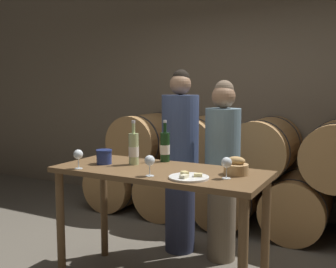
% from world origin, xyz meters
% --- Properties ---
extents(stone_wall_back, '(10.00, 0.12, 3.20)m').
position_xyz_m(stone_wall_back, '(0.00, 2.25, 1.60)').
color(stone_wall_back, '#7F705B').
rests_on(stone_wall_back, ground_plane).
extents(barrel_stack, '(3.60, 0.91, 1.22)m').
position_xyz_m(barrel_stack, '(-0.00, 1.68, 0.57)').
color(barrel_stack, '#A87A47').
rests_on(barrel_stack, ground_plane).
extents(tasting_table, '(1.60, 0.68, 0.93)m').
position_xyz_m(tasting_table, '(0.00, 0.00, 0.80)').
color(tasting_table, brown).
rests_on(tasting_table, ground_plane).
extents(person_left, '(0.34, 0.34, 1.71)m').
position_xyz_m(person_left, '(-0.18, 0.71, 0.87)').
color(person_left, '#2D334C').
rests_on(person_left, ground_plane).
extents(person_right, '(0.31, 0.31, 1.61)m').
position_xyz_m(person_right, '(0.24, 0.71, 0.83)').
color(person_right, '#756651').
rests_on(person_right, ground_plane).
extents(wine_bottle_red, '(0.08, 0.08, 0.34)m').
position_xyz_m(wine_bottle_red, '(-0.11, 0.28, 1.06)').
color(wine_bottle_red, '#193819').
rests_on(wine_bottle_red, tasting_table).
extents(wine_bottle_white, '(0.08, 0.08, 0.35)m').
position_xyz_m(wine_bottle_white, '(-0.26, 0.06, 1.06)').
color(wine_bottle_white, '#ADBC7F').
rests_on(wine_bottle_white, tasting_table).
extents(blue_crock, '(0.13, 0.13, 0.11)m').
position_xyz_m(blue_crock, '(-0.49, -0.03, 1.00)').
color(blue_crock, navy).
rests_on(blue_crock, tasting_table).
extents(bread_basket, '(0.17, 0.17, 0.13)m').
position_xyz_m(bread_basket, '(0.56, 0.09, 0.99)').
color(bread_basket, tan).
rests_on(bread_basket, tasting_table).
extents(cheese_plate, '(0.27, 0.27, 0.04)m').
position_xyz_m(cheese_plate, '(0.32, -0.18, 0.94)').
color(cheese_plate, white).
rests_on(cheese_plate, tasting_table).
extents(wine_glass_far_left, '(0.07, 0.07, 0.15)m').
position_xyz_m(wine_glass_far_left, '(-0.54, -0.27, 1.04)').
color(wine_glass_far_left, white).
rests_on(wine_glass_far_left, tasting_table).
extents(wine_glass_left, '(0.07, 0.07, 0.15)m').
position_xyz_m(wine_glass_left, '(0.06, -0.24, 1.04)').
color(wine_glass_left, white).
rests_on(wine_glass_left, tasting_table).
extents(wine_glass_center, '(0.07, 0.07, 0.15)m').
position_xyz_m(wine_glass_center, '(0.55, -0.06, 1.04)').
color(wine_glass_center, white).
rests_on(wine_glass_center, tasting_table).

